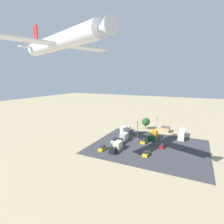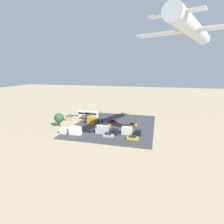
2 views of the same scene
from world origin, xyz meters
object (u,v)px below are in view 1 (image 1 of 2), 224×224
Objects in this scene: parked_car_2 at (146,153)px; parked_truck_0 at (123,138)px; parked_car_0 at (114,140)px; parked_truck_2 at (117,147)px; bus at (182,134)px; shed_building at (165,129)px; airplane at (61,41)px; parked_truck_1 at (125,129)px; parked_car_4 at (162,145)px; parked_car_1 at (144,141)px; parked_car_3 at (103,148)px; parked_truck_3 at (153,135)px.

parked_truck_0 is (12.77, -9.22, 0.82)m from parked_car_2.
parked_car_0 is 9.09m from parked_truck_2.
parked_truck_2 is (20.98, 26.73, -0.34)m from bus.
airplane is (20.73, 51.34, 35.36)m from shed_building.
parked_car_4 is at bearing -29.64° from parked_truck_1.
parked_car_1 is 0.48× the size of parked_truck_1.
parked_car_3 is 0.92× the size of parked_car_4.
bus is at bearing -143.15° from parked_truck_0.
shed_building is 65.69m from airplane.
bus reaches higher than parked_truck_0.
bus is at bearing -110.49° from parked_car_2.
parked_car_2 is 16.40m from parked_car_3.
parked_truck_0 is at bearing -72.63° from parked_truck_1.
parked_truck_3 reaches higher than parked_truck_2.
bus is at bearing 167.81° from airplane.
parked_truck_1 is (18.21, 10.21, 0.29)m from shed_building.
parked_truck_1 is 23.37m from parked_truck_2.
parked_truck_0 reaches higher than parked_car_3.
parked_car_0 is 18.07m from parked_truck_3.
parked_car_4 is at bearing 123.98° from parked_truck_3.
shed_building is 0.98× the size of parked_car_2.
parked_truck_1 reaches higher than parked_truck_2.
shed_building is 30.45m from parked_car_0.
shed_building is 21.29m from parked_car_1.
shed_building is at bearing 178.59° from airplane.
parked_car_3 is at bearing -169.98° from airplane.
shed_building is 38.96m from parked_car_3.
parked_truck_1 is (4.02, -12.84, 0.06)m from parked_truck_0.
bus is 1.25× the size of parked_truck_1.
parked_car_2 is at bearing -70.56° from parked_car_1.
parked_truck_0 is at bearing -163.80° from parked_car_1.
parked_truck_2 is at bearing 63.04° from parked_truck_3.
airplane is at bearing -100.55° from parked_car_3.
parked_car_1 is at bearing -70.56° from parked_car_2.
parked_car_0 is 14.94m from parked_truck_1.
parked_truck_1 is (26.54, 4.03, -0.20)m from bus.
parked_truck_1 is 15.65m from parked_truck_3.
shed_building is 14.31m from parked_truck_3.
parked_truck_1 is at bearing -72.63° from parked_truck_0.
parked_car_3 is (0.39, 9.63, -0.04)m from parked_car_0.
parked_truck_1 is 54.11m from airplane.
parked_truck_0 is at bearing -172.44° from airplane.
parked_truck_2 is (-4.98, -1.82, 0.76)m from parked_car_3.
parked_truck_3 is at bearing 68.87° from parked_car_1.
shed_building is 22.01m from parked_car_4.
parked_car_4 is 0.53× the size of parked_truck_0.
parked_car_0 is 44.62m from airplane.
parked_car_1 is 0.59× the size of parked_truck_3.
shed_building is 0.56× the size of parked_truck_3.
parked_car_0 is at bearing -167.00° from airplane.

